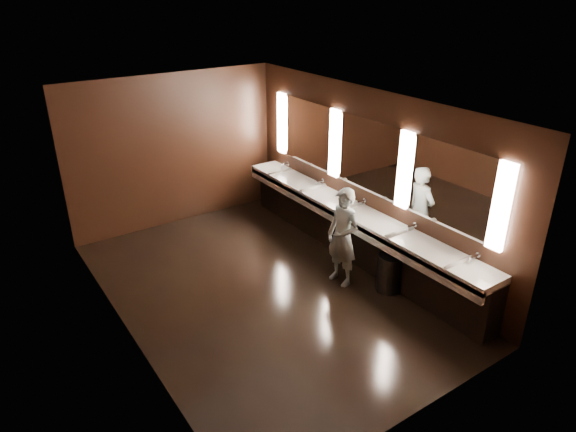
# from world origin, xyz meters

# --- Properties ---
(floor) EXTENTS (6.00, 6.00, 0.00)m
(floor) POSITION_xyz_m (0.00, 0.00, 0.00)
(floor) COLOR black
(floor) RESTS_ON ground
(ceiling) EXTENTS (4.00, 6.00, 0.02)m
(ceiling) POSITION_xyz_m (0.00, 0.00, 2.80)
(ceiling) COLOR #2D2D2B
(ceiling) RESTS_ON wall_back
(wall_back) EXTENTS (4.00, 0.02, 2.80)m
(wall_back) POSITION_xyz_m (0.00, 3.00, 1.40)
(wall_back) COLOR black
(wall_back) RESTS_ON floor
(wall_front) EXTENTS (4.00, 0.02, 2.80)m
(wall_front) POSITION_xyz_m (0.00, -3.00, 1.40)
(wall_front) COLOR black
(wall_front) RESTS_ON floor
(wall_left) EXTENTS (0.02, 6.00, 2.80)m
(wall_left) POSITION_xyz_m (-2.00, 0.00, 1.40)
(wall_left) COLOR black
(wall_left) RESTS_ON floor
(wall_right) EXTENTS (0.02, 6.00, 2.80)m
(wall_right) POSITION_xyz_m (2.00, 0.00, 1.40)
(wall_right) COLOR black
(wall_right) RESTS_ON floor
(sink_counter) EXTENTS (0.55, 5.40, 1.01)m
(sink_counter) POSITION_xyz_m (1.79, 0.00, 0.50)
(sink_counter) COLOR black
(sink_counter) RESTS_ON floor
(mirror_band) EXTENTS (0.06, 5.03, 1.15)m
(mirror_band) POSITION_xyz_m (1.98, -0.00, 1.75)
(mirror_band) COLOR #FEE4CF
(mirror_band) RESTS_ON wall_right
(person) EXTENTS (0.43, 0.60, 1.54)m
(person) POSITION_xyz_m (1.13, -0.48, 0.77)
(person) COLOR #8DBCD3
(person) RESTS_ON floor
(trash_bin) EXTENTS (0.50, 0.50, 0.58)m
(trash_bin) POSITION_xyz_m (1.58, -1.07, 0.29)
(trash_bin) COLOR black
(trash_bin) RESTS_ON floor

